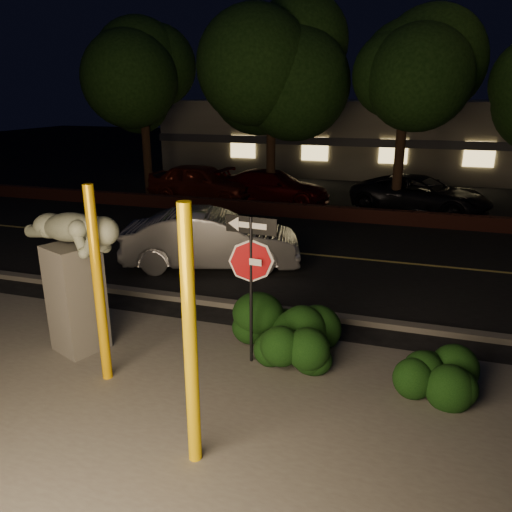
{
  "coord_description": "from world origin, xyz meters",
  "views": [
    {
      "loc": [
        3.01,
        -6.4,
        4.4
      ],
      "look_at": [
        0.46,
        1.77,
        1.6
      ],
      "focal_mm": 35.0,
      "sensor_mm": 36.0,
      "label": 1
    }
  ],
  "objects": [
    {
      "name": "road",
      "position": [
        0.0,
        7.0,
        0.01
      ],
      "size": [
        80.0,
        8.0,
        0.01
      ],
      "primitive_type": "cube",
      "color": "black",
      "rests_on": "ground"
    },
    {
      "name": "ground",
      "position": [
        0.0,
        10.0,
        0.0
      ],
      "size": [
        90.0,
        90.0,
        0.0
      ],
      "primitive_type": "plane",
      "color": "black",
      "rests_on": "ground"
    },
    {
      "name": "parked_car_darkred",
      "position": [
        -2.46,
        13.49,
        0.68
      ],
      "size": [
        4.79,
        2.13,
        1.36
      ],
      "primitive_type": "imported",
      "rotation": [
        0.0,
        0.0,
        1.52
      ],
      "color": "#460507",
      "rests_on": "ground"
    },
    {
      "name": "patio",
      "position": [
        0.0,
        -1.0,
        0.01
      ],
      "size": [
        14.0,
        6.0,
        0.02
      ],
      "primitive_type": "cube",
      "color": "#4C4944",
      "rests_on": "ground"
    },
    {
      "name": "sculpture",
      "position": [
        -2.36,
        0.33,
        1.61
      ],
      "size": [
        2.39,
        1.48,
        2.62
      ],
      "rotation": [
        0.0,
        0.0,
        -0.39
      ],
      "color": "#4C4944",
      "rests_on": "ground"
    },
    {
      "name": "tree_far_c",
      "position": [
        2.5,
        12.8,
        5.66
      ],
      "size": [
        4.8,
        4.8,
        7.84
      ],
      "color": "black",
      "rests_on": "ground"
    },
    {
      "name": "hedge_center",
      "position": [
        1.07,
        1.43,
        0.53
      ],
      "size": [
        2.25,
        1.56,
        1.07
      ],
      "primitive_type": "ellipsoid",
      "rotation": [
        0.0,
        0.0,
        -0.33
      ],
      "color": "black",
      "rests_on": "ground"
    },
    {
      "name": "signpost",
      "position": [
        0.67,
        0.82,
        1.82
      ],
      "size": [
        0.87,
        0.13,
        2.56
      ],
      "rotation": [
        0.0,
        0.0,
        -0.1
      ],
      "color": "black",
      "rests_on": "ground"
    },
    {
      "name": "parking_lot",
      "position": [
        0.0,
        17.0,
        0.01
      ],
      "size": [
        40.0,
        12.0,
        0.01
      ],
      "primitive_type": "cube",
      "color": "black",
      "rests_on": "ground"
    },
    {
      "name": "curb",
      "position": [
        0.0,
        2.9,
        0.06
      ],
      "size": [
        80.0,
        0.25,
        0.12
      ],
      "primitive_type": "cube",
      "color": "#4C4944",
      "rests_on": "ground"
    },
    {
      "name": "tree_far_b",
      "position": [
        -2.5,
        13.2,
        6.05
      ],
      "size": [
        5.2,
        5.2,
        8.41
      ],
      "color": "black",
      "rests_on": "ground"
    },
    {
      "name": "yellow_pole_left",
      "position": [
        -1.39,
        -0.37,
        1.58
      ],
      "size": [
        0.16,
        0.16,
        3.17
      ],
      "primitive_type": "cylinder",
      "color": "#F5B007",
      "rests_on": "ground"
    },
    {
      "name": "yellow_pole_right",
      "position": [
        0.73,
        -1.67,
        1.65
      ],
      "size": [
        0.17,
        0.17,
        3.31
      ],
      "primitive_type": "cylinder",
      "color": "yellow",
      "rests_on": "ground"
    },
    {
      "name": "brick_wall",
      "position": [
        0.0,
        11.3,
        0.25
      ],
      "size": [
        40.0,
        0.35,
        0.5
      ],
      "primitive_type": "cube",
      "color": "#441C15",
      "rests_on": "ground"
    },
    {
      "name": "hedge_right",
      "position": [
        1.4,
        0.82,
        0.48
      ],
      "size": [
        1.66,
        1.25,
        0.97
      ],
      "primitive_type": "ellipsoid",
      "rotation": [
        0.0,
        0.0,
        0.35
      ],
      "color": "black",
      "rests_on": "ground"
    },
    {
      "name": "hedge_far_right",
      "position": [
        3.65,
        0.76,
        0.44
      ],
      "size": [
        1.47,
        1.21,
        0.88
      ],
      "primitive_type": "ellipsoid",
      "rotation": [
        0.0,
        0.0,
        -0.39
      ],
      "color": "black",
      "rests_on": "ground"
    },
    {
      "name": "lane_marking",
      "position": [
        0.0,
        7.0,
        0.02
      ],
      "size": [
        80.0,
        0.12,
        0.0
      ],
      "primitive_type": "cube",
      "color": "tan",
      "rests_on": "road"
    },
    {
      "name": "parked_car_red",
      "position": [
        -5.48,
        13.02,
        0.79
      ],
      "size": [
        4.78,
        2.28,
        1.58
      ],
      "primitive_type": "imported",
      "rotation": [
        0.0,
        0.0,
        1.48
      ],
      "color": "maroon",
      "rests_on": "ground"
    },
    {
      "name": "building",
      "position": [
        0.0,
        24.99,
        2.0
      ],
      "size": [
        22.0,
        10.2,
        4.0
      ],
      "color": "#676052",
      "rests_on": "ground"
    },
    {
      "name": "silver_sedan",
      "position": [
        -1.85,
        5.22,
        0.75
      ],
      "size": [
        4.84,
        2.84,
        1.51
      ],
      "primitive_type": "imported",
      "rotation": [
        0.0,
        0.0,
        1.86
      ],
      "color": "#B5B6BB",
      "rests_on": "ground"
    },
    {
      "name": "parked_car_dark",
      "position": [
        3.37,
        13.4,
        0.71
      ],
      "size": [
        5.56,
        3.65,
        1.42
      ],
      "primitive_type": "imported",
      "rotation": [
        0.0,
        0.0,
        1.3
      ],
      "color": "black",
      "rests_on": "ground"
    },
    {
      "name": "tree_far_a",
      "position": [
        -8.0,
        13.0,
        5.34
      ],
      "size": [
        4.6,
        4.6,
        7.43
      ],
      "color": "black",
      "rests_on": "ground"
    }
  ]
}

